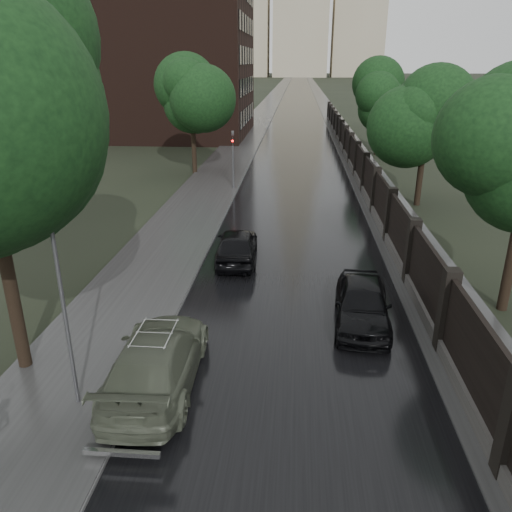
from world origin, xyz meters
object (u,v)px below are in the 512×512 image
object	(u,v)px
hatchback_left	(237,245)
car_right_near	(362,303)
tree_right_c	(380,100)
lamp_post	(65,314)
tree_right_b	(426,123)
volga_sedan	(157,360)
tree_left_far	(192,105)
traffic_light	(233,155)

from	to	relation	value
hatchback_left	car_right_near	size ratio (longest dim) A/B	0.98
tree_right_c	hatchback_left	xyz separation A→B (m)	(-10.01, -28.15, -4.20)
lamp_post	tree_right_c	bearing A→B (deg)	71.48
car_right_near	hatchback_left	bearing A→B (deg)	136.70
tree_right_b	volga_sedan	xyz separation A→B (m)	(-11.10, -19.42, -4.16)
tree_left_far	traffic_light	distance (m)	6.84
tree_left_far	car_right_near	size ratio (longest dim) A/B	1.66
hatchback_left	car_right_near	distance (m)	7.20
lamp_post	hatchback_left	distance (m)	10.92
lamp_post	traffic_light	size ratio (longest dim) A/B	1.28
hatchback_left	car_right_near	bearing A→B (deg)	129.04
volga_sedan	lamp_post	bearing A→B (deg)	29.37
tree_right_c	car_right_near	world-z (taller)	tree_right_c
tree_left_far	hatchback_left	world-z (taller)	tree_left_far
tree_left_far	traffic_light	xyz separation A→B (m)	(3.70, -5.01, -2.84)
tree_right_b	lamp_post	bearing A→B (deg)	-122.18
tree_right_c	lamp_post	xyz separation A→B (m)	(-12.90, -38.50, -2.28)
car_right_near	lamp_post	bearing A→B (deg)	-142.57
volga_sedan	traffic_light	bearing A→B (deg)	-89.86
tree_right_b	traffic_light	distance (m)	12.44
tree_right_b	hatchback_left	distance (m)	14.86
volga_sedan	hatchback_left	distance (m)	9.33
tree_right_b	car_right_near	size ratio (longest dim) A/B	1.58
lamp_post	traffic_light	bearing A→B (deg)	87.32
tree_right_c	volga_sedan	xyz separation A→B (m)	(-11.10, -37.42, -4.16)
tree_left_far	tree_right_b	distance (m)	17.45
lamp_post	volga_sedan	size ratio (longest dim) A/B	0.94
tree_right_b	volga_sedan	world-z (taller)	tree_right_b
lamp_post	hatchback_left	size ratio (longest dim) A/B	1.17
lamp_post	volga_sedan	xyz separation A→B (m)	(1.80, 1.08, -1.88)
hatchback_left	traffic_light	bearing A→B (deg)	-85.53
hatchback_left	lamp_post	bearing A→B (deg)	71.14
tree_left_far	hatchback_left	bearing A→B (deg)	-73.18
lamp_post	car_right_near	size ratio (longest dim) A/B	1.15
tree_right_b	volga_sedan	bearing A→B (deg)	-119.75
tree_right_c	tree_right_b	bearing A→B (deg)	-90.00
tree_right_c	tree_left_far	bearing A→B (deg)	-147.17
hatchback_left	volga_sedan	bearing A→B (deg)	80.04
tree_left_far	car_right_near	xyz separation A→B (m)	(10.33, -23.47, -4.48)
tree_right_b	traffic_light	world-z (taller)	tree_right_b
lamp_post	hatchback_left	bearing A→B (deg)	74.42
traffic_light	volga_sedan	bearing A→B (deg)	-88.21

